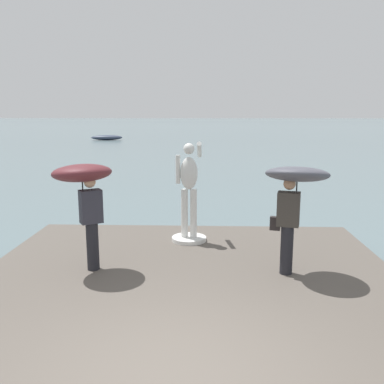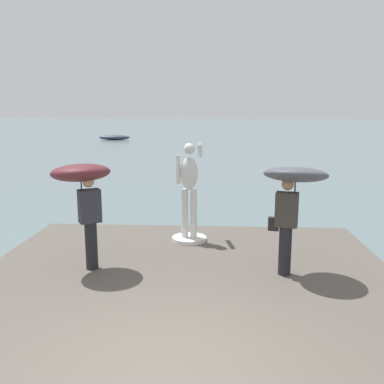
{
  "view_description": "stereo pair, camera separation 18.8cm",
  "coord_description": "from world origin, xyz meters",
  "views": [
    {
      "loc": [
        0.32,
        -4.09,
        3.23
      ],
      "look_at": [
        0.0,
        4.72,
        1.55
      ],
      "focal_mm": 39.16,
      "sensor_mm": 36.0,
      "label": 1
    },
    {
      "loc": [
        0.51,
        -4.08,
        3.23
      ],
      "look_at": [
        0.0,
        4.72,
        1.55
      ],
      "focal_mm": 39.16,
      "sensor_mm": 36.0,
      "label": 2
    }
  ],
  "objects": [
    {
      "name": "ground_plane",
      "position": [
        0.0,
        40.0,
        0.0
      ],
      "size": [
        400.0,
        400.0,
        0.0
      ],
      "primitive_type": "plane",
      "color": "slate"
    },
    {
      "name": "statue_white_figure",
      "position": [
        -0.07,
        4.93,
        1.38
      ],
      "size": [
        0.77,
        0.95,
        2.21
      ],
      "color": "silver",
      "rests_on": "pier"
    },
    {
      "name": "pier",
      "position": [
        0.0,
        1.59,
        0.2
      ],
      "size": [
        7.49,
        9.18,
        0.4
      ],
      "primitive_type": "cube",
      "color": "#564F47",
      "rests_on": "ground"
    },
    {
      "name": "onlooker_right",
      "position": [
        1.83,
        3.04,
        1.96
      ],
      "size": [
        1.35,
        1.37,
        2.01
      ],
      "color": "black",
      "rests_on": "pier"
    },
    {
      "name": "boat_mid",
      "position": [
        -11.63,
        45.61,
        0.29
      ],
      "size": [
        3.78,
        1.56,
        0.59
      ],
      "color": "#2D384C",
      "rests_on": "ground"
    },
    {
      "name": "onlooker_left",
      "position": [
        -1.84,
        3.1,
        1.98
      ],
      "size": [
        1.44,
        1.45,
        2.0
      ],
      "color": "black",
      "rests_on": "pier"
    }
  ]
}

